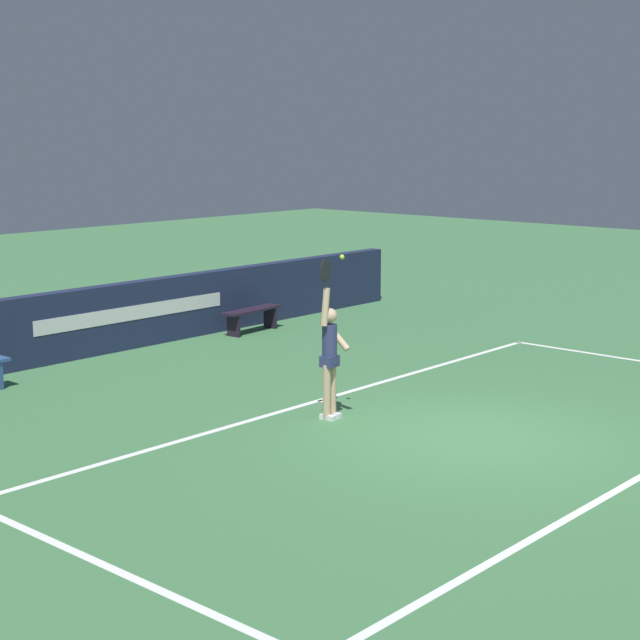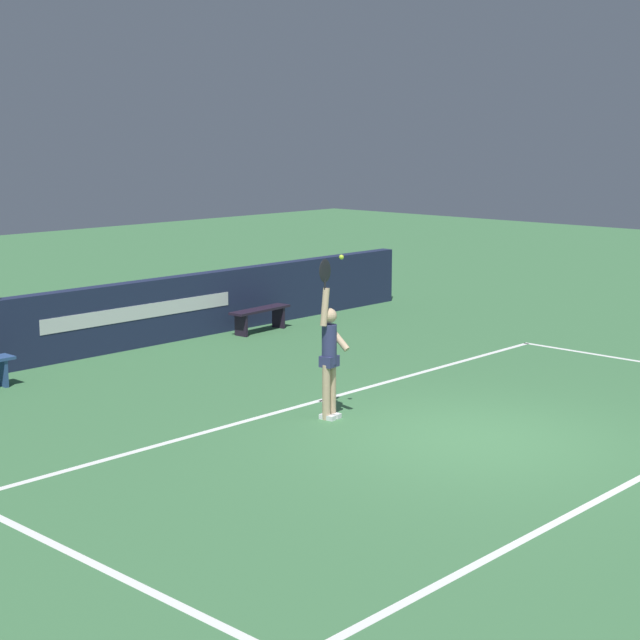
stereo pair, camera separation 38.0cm
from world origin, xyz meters
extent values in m
plane|color=#3F7446|center=(0.00, 0.00, 0.00)|extent=(60.00, 60.00, 0.00)
cube|color=white|center=(0.00, 2.93, 0.00)|extent=(12.01, 0.11, 0.00)
cube|color=white|center=(-6.01, 0.27, 0.00)|extent=(0.11, 5.44, 0.00)
cube|color=white|center=(0.00, 2.78, 0.00)|extent=(0.11, 0.30, 0.00)
cube|color=#1C2442|center=(0.00, 8.31, 0.64)|extent=(16.35, 0.29, 1.29)
cube|color=silver|center=(0.53, 8.16, 0.71)|extent=(4.47, 0.01, 0.28)
cylinder|color=tan|center=(-0.58, 2.16, 0.41)|extent=(0.12, 0.12, 0.82)
cylinder|color=tan|center=(-0.72, 2.14, 0.41)|extent=(0.12, 0.12, 0.82)
cube|color=white|center=(-0.57, 2.14, 0.04)|extent=(0.13, 0.25, 0.07)
cube|color=white|center=(-0.72, 2.12, 0.04)|extent=(0.13, 0.25, 0.07)
cylinder|color=navy|center=(-0.65, 2.15, 1.11)|extent=(0.22, 0.22, 0.58)
cube|color=navy|center=(-0.65, 2.15, 0.86)|extent=(0.27, 0.23, 0.16)
sphere|color=tan|center=(-0.65, 2.15, 1.53)|extent=(0.22, 0.22, 0.22)
cylinder|color=tan|center=(-0.76, 2.13, 1.67)|extent=(0.18, 0.12, 0.55)
cylinder|color=tan|center=(-0.53, 2.10, 1.21)|extent=(0.15, 0.43, 0.40)
ellipsoid|color=black|center=(-0.76, 2.13, 2.20)|extent=(0.33, 0.07, 0.38)
cylinder|color=black|center=(-0.76, 2.13, 2.01)|extent=(0.03, 0.03, 0.18)
sphere|color=#C4E537|center=(-0.68, 1.89, 2.40)|extent=(0.07, 0.07, 0.07)
cube|color=black|center=(3.20, 7.65, 0.48)|extent=(1.56, 0.48, 0.05)
cube|color=black|center=(2.62, 7.61, 0.24)|extent=(0.09, 0.32, 0.48)
cube|color=black|center=(3.78, 7.70, 0.24)|extent=(0.09, 0.32, 0.48)
camera|label=1|loc=(-11.61, -7.42, 4.15)|focal=57.64mm
camera|label=2|loc=(-11.35, -7.70, 4.15)|focal=57.64mm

